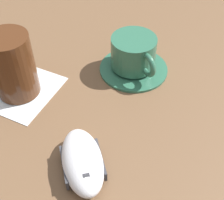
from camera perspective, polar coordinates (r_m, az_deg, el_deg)
name	(u,v)px	position (r m, az deg, el deg)	size (l,w,h in m)	color
ground_plane	(77,94)	(0.57, -6.34, 1.13)	(3.00, 3.00, 0.00)	brown
saucer	(134,68)	(0.62, 3.96, 5.90)	(0.13, 0.13, 0.01)	#2D664C
coffee_cup	(134,53)	(0.60, 4.03, 8.65)	(0.09, 0.10, 0.06)	#2D664C
computer_mouse	(82,161)	(0.46, -5.43, -11.10)	(0.13, 0.11, 0.04)	silver
napkin_under_glass	(19,89)	(0.60, -16.58, 1.89)	(0.13, 0.13, 0.00)	white
drinking_glass	(13,66)	(0.56, -17.71, 6.00)	(0.08, 0.08, 0.12)	#4C2814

